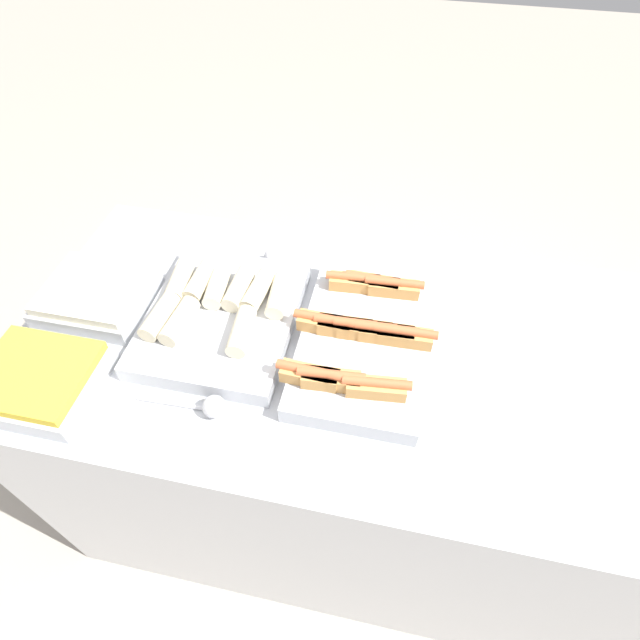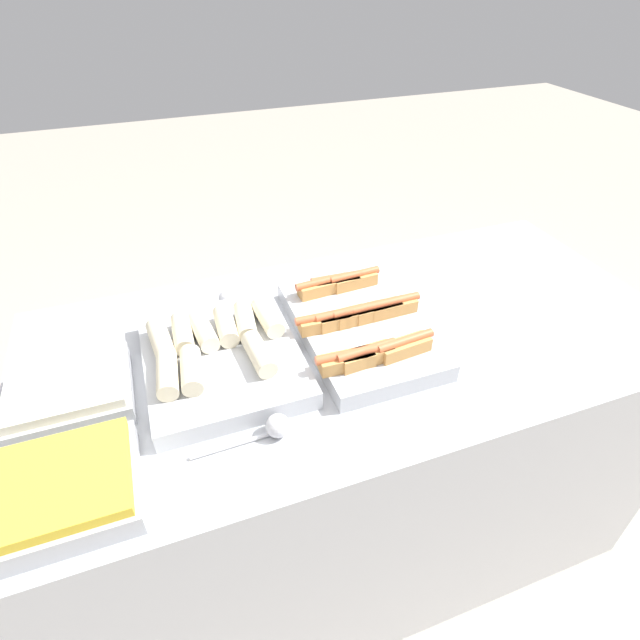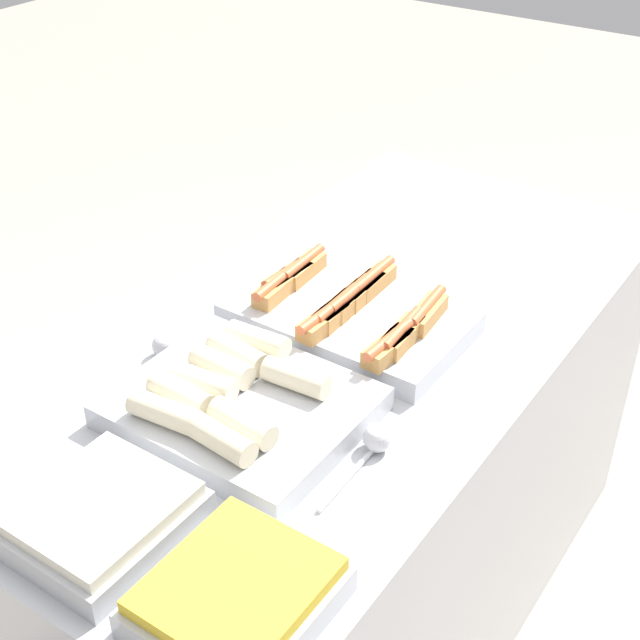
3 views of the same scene
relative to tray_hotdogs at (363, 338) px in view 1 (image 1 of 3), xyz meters
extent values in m
plane|color=#ADA393|center=(0.00, 0.00, -0.98)|extent=(12.00, 12.00, 0.00)
cube|color=#B7BABF|center=(0.00, 0.00, -0.51)|extent=(1.77, 0.85, 0.95)
cube|color=#B7BABF|center=(0.00, 0.00, -0.01)|extent=(0.31, 0.50, 0.05)
cube|color=tan|center=(-0.05, -0.16, 0.03)|extent=(0.14, 0.05, 0.04)
cylinder|color=#CC6038|center=(-0.05, -0.16, 0.05)|extent=(0.15, 0.03, 0.02)
cube|color=tan|center=(0.05, 0.00, 0.03)|extent=(0.13, 0.05, 0.04)
cylinder|color=#CC6038|center=(0.05, 0.00, 0.05)|extent=(0.15, 0.03, 0.02)
cube|color=tan|center=(0.06, 0.16, 0.03)|extent=(0.13, 0.05, 0.04)
cylinder|color=#CC6038|center=(0.06, 0.16, 0.05)|extent=(0.15, 0.03, 0.02)
cube|color=tan|center=(-0.10, 0.00, 0.03)|extent=(0.13, 0.05, 0.04)
cylinder|color=#CC6038|center=(-0.10, 0.00, 0.05)|extent=(0.15, 0.03, 0.02)
cube|color=tan|center=(0.10, 0.00, 0.03)|extent=(0.13, 0.05, 0.04)
cylinder|color=#CC6038|center=(0.10, 0.00, 0.05)|extent=(0.15, 0.03, 0.02)
cube|color=tan|center=(0.01, 0.16, 0.03)|extent=(0.13, 0.05, 0.04)
cylinder|color=#CC6038|center=(0.01, 0.16, 0.05)|extent=(0.15, 0.03, 0.02)
cube|color=tan|center=(-0.10, -0.16, 0.03)|extent=(0.13, 0.05, 0.04)
cylinder|color=#CC6038|center=(-0.10, -0.16, 0.05)|extent=(0.15, 0.03, 0.02)
cube|color=tan|center=(-0.05, 0.16, 0.03)|extent=(0.13, 0.05, 0.04)
cylinder|color=#CC6038|center=(-0.05, 0.16, 0.05)|extent=(0.15, 0.03, 0.02)
cube|color=tan|center=(0.00, 0.00, 0.03)|extent=(0.13, 0.05, 0.04)
cylinder|color=#CC6038|center=(0.00, 0.00, 0.05)|extent=(0.15, 0.03, 0.02)
cube|color=tan|center=(0.05, -0.16, 0.03)|extent=(0.14, 0.06, 0.04)
cylinder|color=#CC6038|center=(0.05, -0.16, 0.05)|extent=(0.15, 0.04, 0.02)
cube|color=tan|center=(-0.05, 0.00, 0.03)|extent=(0.13, 0.05, 0.04)
cylinder|color=#CC6038|center=(-0.05, 0.00, 0.05)|extent=(0.15, 0.03, 0.02)
cube|color=#B7BABF|center=(-0.37, 0.00, -0.01)|extent=(0.37, 0.44, 0.05)
cylinder|color=beige|center=(-0.29, -0.07, 0.04)|extent=(0.06, 0.13, 0.05)
cylinder|color=beige|center=(-0.40, 0.06, 0.04)|extent=(0.06, 0.14, 0.05)
cylinder|color=beige|center=(-0.50, 0.07, 0.04)|extent=(0.06, 0.14, 0.05)
cylinder|color=beige|center=(-0.45, -0.07, 0.04)|extent=(0.06, 0.14, 0.05)
cylinder|color=beige|center=(-0.45, 0.07, 0.04)|extent=(0.05, 0.13, 0.05)
cylinder|color=beige|center=(-0.29, 0.07, 0.04)|extent=(0.06, 0.14, 0.05)
cylinder|color=beige|center=(-0.50, -0.06, 0.04)|extent=(0.06, 0.13, 0.05)
cylinder|color=beige|center=(-0.34, 0.07, 0.04)|extent=(0.05, 0.13, 0.05)
cylinder|color=beige|center=(-0.23, 0.07, 0.04)|extent=(0.06, 0.13, 0.05)
cube|color=#B7BABF|center=(-0.72, -0.27, -0.01)|extent=(0.27, 0.24, 0.05)
cube|color=gold|center=(-0.72, -0.27, 0.02)|extent=(0.25, 0.22, 0.02)
cube|color=#B7BABF|center=(-0.72, 0.00, -0.01)|extent=(0.27, 0.24, 0.05)
cube|color=silver|center=(-0.72, 0.00, 0.02)|extent=(0.25, 0.22, 0.02)
cylinder|color=silver|center=(-0.39, -0.25, -0.03)|extent=(0.19, 0.02, 0.01)
sphere|color=silver|center=(-0.30, -0.25, -0.01)|extent=(0.05, 0.05, 0.05)
cylinder|color=silver|center=(-0.39, 0.25, -0.03)|extent=(0.19, 0.03, 0.01)
sphere|color=silver|center=(-0.30, 0.25, -0.01)|extent=(0.05, 0.05, 0.05)
camera|label=1|loc=(0.05, -0.78, 0.96)|focal=28.00mm
camera|label=2|loc=(-0.46, -0.96, 0.81)|focal=28.00mm
camera|label=3|loc=(-1.35, -0.85, 1.04)|focal=50.00mm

